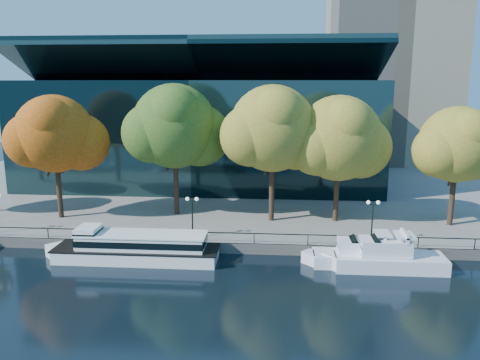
# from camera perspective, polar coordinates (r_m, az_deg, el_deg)

# --- Properties ---
(ground) EXTENTS (160.00, 160.00, 0.00)m
(ground) POSITION_cam_1_polar(r_m,az_deg,el_deg) (42.14, -5.42, -10.26)
(ground) COLOR black
(ground) RESTS_ON ground
(promenade) EXTENTS (90.00, 67.08, 1.00)m
(promenade) POSITION_cam_1_polar(r_m,az_deg,el_deg) (76.66, -0.83, 0.38)
(promenade) COLOR slate
(promenade) RESTS_ON ground
(railing) EXTENTS (88.20, 0.08, 0.99)m
(railing) POSITION_cam_1_polar(r_m,az_deg,el_deg) (44.47, -4.75, -6.38)
(railing) COLOR black
(railing) RESTS_ON promenade
(convention_building) EXTENTS (50.00, 24.57, 21.43)m
(convention_building) POSITION_cam_1_polar(r_m,az_deg,el_deg) (71.41, -4.40, 5.99)
(convention_building) COLOR black
(convention_building) RESTS_ON ground
(tour_boat) EXTENTS (16.18, 3.61, 3.07)m
(tour_boat) POSITION_cam_1_polar(r_m,az_deg,el_deg) (43.65, -12.98, -7.89)
(tour_boat) COLOR white
(tour_boat) RESTS_ON ground
(cruiser_near) EXTENTS (10.58, 2.72, 3.06)m
(cruiser_near) POSITION_cam_1_polar(r_m,az_deg,el_deg) (42.88, 14.77, -8.85)
(cruiser_near) COLOR white
(cruiser_near) RESTS_ON ground
(cruiser_far) EXTENTS (10.51, 2.91, 3.43)m
(cruiser_far) POSITION_cam_1_polar(r_m,az_deg,el_deg) (42.55, 17.19, -8.97)
(cruiser_far) COLOR white
(cruiser_far) RESTS_ON ground
(tree_1) EXTENTS (10.49, 8.61, 13.53)m
(tree_1) POSITION_cam_1_polar(r_m,az_deg,el_deg) (54.31, -21.52, 5.06)
(tree_1) COLOR black
(tree_1) RESTS_ON promenade
(tree_2) EXTENTS (11.71, 9.60, 14.71)m
(tree_2) POSITION_cam_1_polar(r_m,az_deg,el_deg) (52.38, -7.79, 6.29)
(tree_2) COLOR black
(tree_2) RESTS_ON promenade
(tree_3) EXTENTS (11.45, 9.39, 14.60)m
(tree_3) POSITION_cam_1_polar(r_m,az_deg,el_deg) (49.45, 4.21, 6.04)
(tree_3) COLOR black
(tree_3) RESTS_ON promenade
(tree_4) EXTENTS (11.29, 9.25, 13.53)m
(tree_4) POSITION_cam_1_polar(r_m,az_deg,el_deg) (50.42, 12.15, 4.77)
(tree_4) COLOR black
(tree_4) RESTS_ON promenade
(tree_5) EXTENTS (9.77, 8.01, 12.47)m
(tree_5) POSITION_cam_1_polar(r_m,az_deg,el_deg) (52.82, 25.13, 3.76)
(tree_5) COLOR black
(tree_5) RESTS_ON promenade
(lamp_1) EXTENTS (1.26, 0.36, 4.03)m
(lamp_1) POSITION_cam_1_polar(r_m,az_deg,el_deg) (45.23, -5.86, -3.38)
(lamp_1) COLOR black
(lamp_1) RESTS_ON promenade
(lamp_2) EXTENTS (1.26, 0.36, 4.03)m
(lamp_2) POSITION_cam_1_polar(r_m,az_deg,el_deg) (45.46, 15.87, -3.71)
(lamp_2) COLOR black
(lamp_2) RESTS_ON promenade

